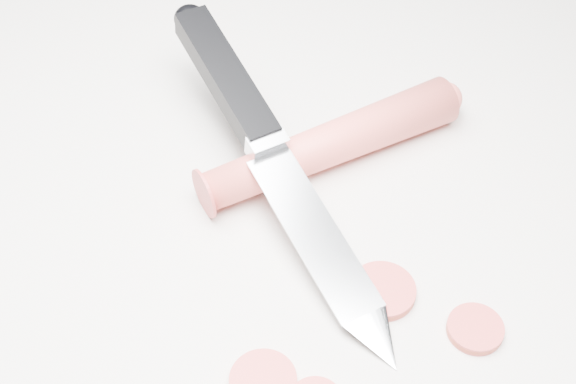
# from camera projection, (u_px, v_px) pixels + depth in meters

# --- Properties ---
(ground) EXTENTS (2.40, 2.40, 0.00)m
(ground) POSITION_uv_depth(u_px,v_px,m) (305.00, 282.00, 0.49)
(ground) COLOR silver
(ground) RESTS_ON ground
(carrot) EXTENTS (0.17, 0.15, 0.03)m
(carrot) POSITION_uv_depth(u_px,v_px,m) (331.00, 144.00, 0.55)
(carrot) COLOR #DE4A42
(carrot) RESTS_ON ground
(carrot_slice_0) EXTENTS (0.03, 0.03, 0.01)m
(carrot_slice_0) POSITION_uv_depth(u_px,v_px,m) (475.00, 329.00, 0.47)
(carrot_slice_0) COLOR #C53534
(carrot_slice_0) RESTS_ON ground
(carrot_slice_1) EXTENTS (0.04, 0.04, 0.01)m
(carrot_slice_1) POSITION_uv_depth(u_px,v_px,m) (382.00, 291.00, 0.48)
(carrot_slice_1) COLOR #C53534
(carrot_slice_1) RESTS_ON ground
(carrot_slice_2) EXTENTS (0.04, 0.04, 0.01)m
(carrot_slice_2) POSITION_uv_depth(u_px,v_px,m) (263.00, 381.00, 0.44)
(carrot_slice_2) COLOR #C53534
(carrot_slice_2) RESTS_ON ground
(kitchen_knife) EXTENTS (0.21, 0.25, 0.07)m
(kitchen_knife) POSITION_uv_depth(u_px,v_px,m) (279.00, 161.00, 0.51)
(kitchen_knife) COLOR silver
(kitchen_knife) RESTS_ON ground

